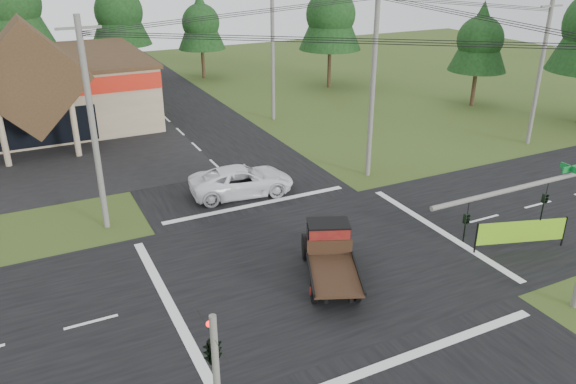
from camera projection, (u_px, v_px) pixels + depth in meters
ground at (319, 263)px, 25.56m from camera, size 120.00×120.00×0.00m
road_ns at (319, 262)px, 25.55m from camera, size 12.00×120.00×0.02m
road_ew at (319, 262)px, 25.55m from camera, size 120.00×12.00×0.02m
traffic_signal_mast at (567, 215)px, 20.00m from camera, size 8.12×0.24×7.00m
traffic_signal_corner at (212, 339)px, 15.08m from camera, size 0.53×2.48×4.40m
utility_pole_nw at (93, 126)px, 26.70m from camera, size 2.00×0.30×10.50m
utility_pole_ne at (373, 82)px, 33.02m from camera, size 2.00×0.30×11.50m
utility_pole_far at (540, 72)px, 38.99m from camera, size 2.00×0.30×10.20m
utility_pole_n at (273, 49)px, 44.57m from camera, size 2.00×0.30×11.20m
tree_row_c at (8, 0)px, 51.61m from camera, size 7.28×7.28×13.13m
tree_row_d at (118, 9)px, 57.05m from camera, size 6.16×6.16×11.11m
tree_row_e at (201, 21)px, 59.21m from camera, size 5.04×5.04×9.09m
tree_side_ne at (331, 12)px, 54.55m from camera, size 6.16×6.16×11.11m
tree_side_e_near at (481, 37)px, 48.51m from camera, size 5.04×5.04×9.09m
antique_flatbed_truck at (331, 257)px, 23.80m from camera, size 4.01×5.77×2.26m
roadside_banner at (521, 235)px, 26.37m from camera, size 4.39×1.51×1.56m
white_pickup at (242, 181)px, 32.34m from camera, size 6.26×3.43×1.66m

